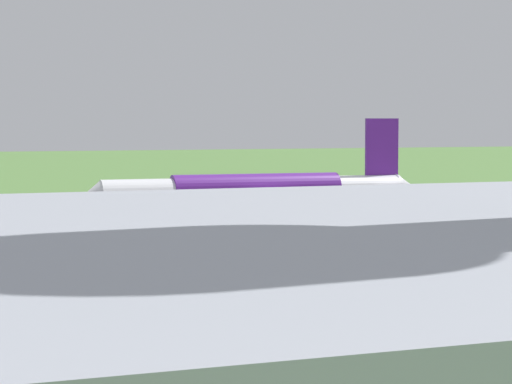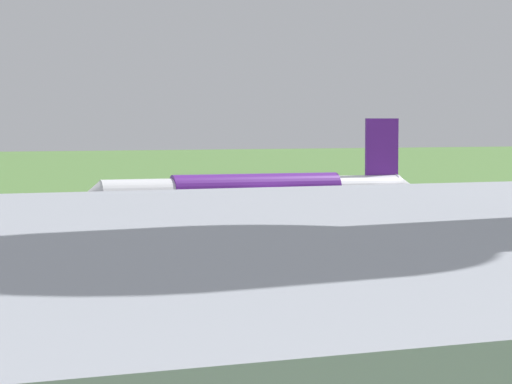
{
  "view_description": "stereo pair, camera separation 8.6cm",
  "coord_description": "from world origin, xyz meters",
  "px_view_note": "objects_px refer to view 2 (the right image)",
  "views": [
    {
      "loc": [
        61.68,
        151.66,
        15.3
      ],
      "look_at": [
        1.88,
        0.0,
        4.5
      ],
      "focal_mm": 74.78,
      "sensor_mm": 36.0,
      "label": 1
    },
    {
      "loc": [
        61.6,
        151.69,
        15.3
      ],
      "look_at": [
        1.88,
        0.0,
        4.5
      ],
      "focal_mm": 74.78,
      "sensor_mm": 36.0,
      "label": 2
    }
  ],
  "objects_px": {
    "traffic_cone_orange": "(86,207)",
    "no_stopping_sign": "(108,200)",
    "service_truck_baggage": "(491,204)",
    "airliner_main": "(258,193)"
  },
  "relations": [
    {
      "from": "traffic_cone_orange",
      "to": "no_stopping_sign",
      "type": "bearing_deg",
      "value": 149.49
    },
    {
      "from": "no_stopping_sign",
      "to": "traffic_cone_orange",
      "type": "distance_m",
      "value": 4.26
    },
    {
      "from": "airliner_main",
      "to": "traffic_cone_orange",
      "type": "height_order",
      "value": "airliner_main"
    },
    {
      "from": "no_stopping_sign",
      "to": "traffic_cone_orange",
      "type": "xyz_separation_m",
      "value": [
        3.49,
        -2.06,
        -1.33
      ]
    },
    {
      "from": "airliner_main",
      "to": "traffic_cone_orange",
      "type": "xyz_separation_m",
      "value": [
        19.59,
        -33.19,
        -4.08
      ]
    },
    {
      "from": "airliner_main",
      "to": "no_stopping_sign",
      "type": "distance_m",
      "value": 35.15
    },
    {
      "from": "airliner_main",
      "to": "traffic_cone_orange",
      "type": "distance_m",
      "value": 38.75
    },
    {
      "from": "service_truck_baggage",
      "to": "no_stopping_sign",
      "type": "bearing_deg",
      "value": -26.96
    },
    {
      "from": "airliner_main",
      "to": "service_truck_baggage",
      "type": "height_order",
      "value": "airliner_main"
    },
    {
      "from": "service_truck_baggage",
      "to": "airliner_main",
      "type": "bearing_deg",
      "value": 1.54
    }
  ]
}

